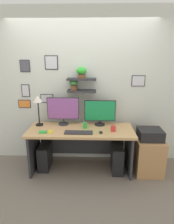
% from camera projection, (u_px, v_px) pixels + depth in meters
% --- Properties ---
extents(ground_plane, '(8.00, 8.00, 0.00)m').
position_uv_depth(ground_plane, '(81.00, 169.00, 3.38)').
color(ground_plane, '#70665B').
extents(back_wall_assembly, '(4.40, 0.24, 2.70)m').
position_uv_depth(back_wall_assembly, '(82.00, 88.00, 3.41)').
color(back_wall_assembly, silver).
rests_on(back_wall_assembly, ground).
extents(desk, '(1.73, 0.68, 0.75)m').
position_uv_depth(desk, '(81.00, 139.00, 3.28)').
color(desk, tan).
rests_on(desk, ground).
extents(monitor_left, '(0.55, 0.18, 0.48)m').
position_uv_depth(monitor_left, '(63.00, 110.00, 3.31)').
color(monitor_left, '#2D2D33').
rests_on(monitor_left, desk).
extents(monitor_right, '(0.54, 0.18, 0.44)m').
position_uv_depth(monitor_right, '(100.00, 112.00, 3.30)').
color(monitor_right, black).
rests_on(monitor_right, desk).
extents(keyboard, '(0.44, 0.14, 0.02)m').
position_uv_depth(keyboard, '(79.00, 132.00, 3.00)').
color(keyboard, '#2D2D33').
rests_on(keyboard, desk).
extents(computer_mouse, '(0.06, 0.09, 0.03)m').
position_uv_depth(computer_mouse, '(101.00, 132.00, 2.99)').
color(computer_mouse, black).
rests_on(computer_mouse, desk).
extents(desk_lamp, '(0.16, 0.16, 0.53)m').
position_uv_depth(desk_lamp, '(38.00, 102.00, 3.23)').
color(desk_lamp, black).
rests_on(desk_lamp, desk).
extents(cell_phone, '(0.08, 0.14, 0.01)m').
position_uv_depth(cell_phone, '(50.00, 132.00, 3.05)').
color(cell_phone, yellow).
rests_on(cell_phone, desk).
extents(coffee_mug, '(0.08, 0.08, 0.09)m').
position_uv_depth(coffee_mug, '(113.00, 128.00, 3.07)').
color(coffee_mug, red).
rests_on(coffee_mug, desk).
extents(pen_cup, '(0.07, 0.07, 0.10)m').
position_uv_depth(pen_cup, '(85.00, 125.00, 3.19)').
color(pen_cup, green).
rests_on(pen_cup, desk).
extents(scissors_tray, '(0.12, 0.09, 0.02)m').
position_uv_depth(scissors_tray, '(43.00, 132.00, 3.01)').
color(scissors_tray, green).
rests_on(scissors_tray, desk).
extents(drawer_cabinet, '(0.44, 0.50, 0.60)m').
position_uv_depth(drawer_cabinet, '(148.00, 155.00, 3.23)').
color(drawer_cabinet, tan).
rests_on(drawer_cabinet, ground).
extents(printer, '(0.38, 0.34, 0.17)m').
position_uv_depth(printer, '(150.00, 134.00, 3.12)').
color(printer, black).
rests_on(printer, drawer_cabinet).
extents(computer_tower_left, '(0.18, 0.40, 0.43)m').
position_uv_depth(computer_tower_left, '(45.00, 156.00, 3.37)').
color(computer_tower_left, black).
rests_on(computer_tower_left, ground).
extents(computer_tower_right, '(0.18, 0.40, 0.47)m').
position_uv_depth(computer_tower_right, '(117.00, 158.00, 3.27)').
color(computer_tower_right, black).
rests_on(computer_tower_right, ground).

